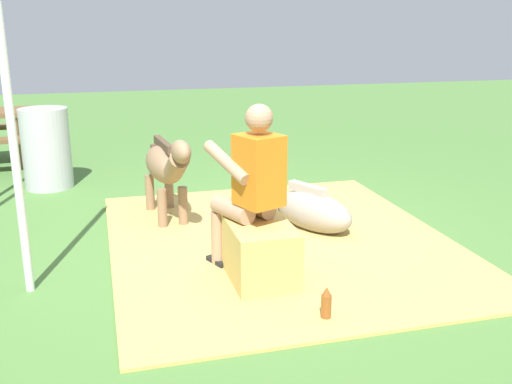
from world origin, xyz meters
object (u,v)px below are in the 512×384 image
person_seated (250,183)px  pony_standing (166,166)px  pony_lying (306,208)px  hay_bale (261,254)px  tent_pole_left (10,113)px  water_barrel (46,148)px  soda_bottle (326,304)px

person_seated → pony_standing: 1.50m
pony_standing → pony_lying: (-0.50, -1.24, -0.36)m
hay_bale → tent_pole_left: 2.00m
water_barrel → tent_pole_left: size_ratio=0.36×
tent_pole_left → person_seated: bearing=-95.2°
pony_lying → person_seated: bearing=139.5°
hay_bale → soda_bottle: bearing=-159.6°
person_seated → tent_pole_left: size_ratio=0.51×
pony_standing → tent_pole_left: bearing=137.5°
pony_standing → pony_lying: 1.38m
water_barrel → pony_standing: bearing=-143.0°
pony_lying → water_barrel: bearing=49.3°
pony_lying → soda_bottle: size_ratio=5.48×
soda_bottle → pony_lying: bearing=-15.5°
hay_bale → tent_pole_left: tent_pole_left is taller
pony_standing → tent_pole_left: 1.88m
hay_bale → tent_pole_left: bearing=79.7°
soda_bottle → tent_pole_left: size_ratio=0.09×
hay_bale → pony_lying: bearing=-34.7°
pony_lying → water_barrel: 3.23m
tent_pole_left → hay_bale: bearing=-100.3°
pony_standing → pony_lying: pony_standing is taller
tent_pole_left → water_barrel: bearing=0.7°
pony_standing → hay_bale: bearing=-162.5°
pony_standing → pony_lying: bearing=-112.1°
pony_standing → tent_pole_left: (-1.27, 1.17, 0.74)m
hay_bale → person_seated: bearing=15.4°
person_seated → water_barrel: 3.45m
person_seated → pony_lying: (0.92, -0.78, -0.54)m
hay_bale → pony_lying: hay_bale is taller
pony_lying → tent_pole_left: bearing=107.8°
hay_bale → soda_bottle: hay_bale is taller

